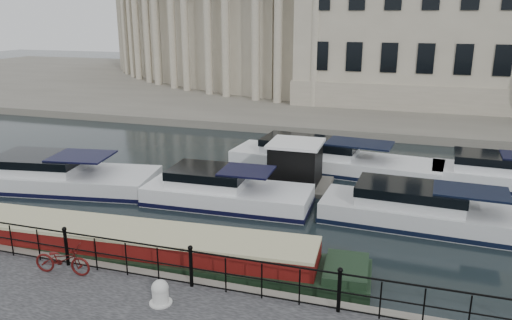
{
  "coord_description": "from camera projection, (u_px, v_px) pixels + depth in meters",
  "views": [
    {
      "loc": [
        5.32,
        -13.26,
        7.7
      ],
      "look_at": [
        0.5,
        2.0,
        3.0
      ],
      "focal_mm": 35.0,
      "sensor_mm": 36.0,
      "label": 1
    }
  ],
  "objects": [
    {
      "name": "bicycle",
      "position": [
        62.0,
        259.0,
        14.16
      ],
      "size": [
        1.75,
        0.76,
        0.89
      ],
      "primitive_type": "imported",
      "rotation": [
        0.0,
        0.0,
        1.67
      ],
      "color": "#4C0E0D",
      "rests_on": "near_quay"
    },
    {
      "name": "harbour_hut",
      "position": [
        295.0,
        166.0,
        22.95
      ],
      "size": [
        3.27,
        2.74,
        2.2
      ],
      "rotation": [
        0.0,
        0.0,
        0.02
      ],
      "color": "#6B665B",
      "rests_on": "ground_plane"
    },
    {
      "name": "railing",
      "position": [
        191.0,
        265.0,
        13.44
      ],
      "size": [
        24.14,
        0.14,
        1.22
      ],
      "color": "black",
      "rests_on": "near_quay"
    },
    {
      "name": "cabin_cruisers",
      "position": [
        287.0,
        183.0,
        22.47
      ],
      "size": [
        26.87,
        10.47,
        1.99
      ],
      "color": "silver",
      "rests_on": "ground_plane"
    },
    {
      "name": "mooring_bollard",
      "position": [
        160.0,
        293.0,
        12.73
      ],
      "size": [
        0.59,
        0.59,
        0.66
      ],
      "color": "silver",
      "rests_on": "near_quay"
    },
    {
      "name": "far_bank",
      "position": [
        359.0,
        89.0,
        51.44
      ],
      "size": [
        120.0,
        42.0,
        0.55
      ],
      "primitive_type": "cube",
      "color": "#6B665B",
      "rests_on": "ground_plane"
    },
    {
      "name": "ground_plane",
      "position": [
        222.0,
        266.0,
        15.84
      ],
      "size": [
        160.0,
        160.0,
        0.0
      ],
      "primitive_type": "plane",
      "color": "black",
      "rests_on": "ground"
    },
    {
      "name": "civic_building",
      "position": [
        347.0,
        21.0,
        45.9
      ],
      "size": [
        53.55,
        31.84,
        16.85
      ],
      "color": "#ADA38C",
      "rests_on": "far_bank"
    },
    {
      "name": "narrowboat",
      "position": [
        127.0,
        252.0,
        15.99
      ],
      "size": [
        15.41,
        3.0,
        1.56
      ],
      "rotation": [
        0.0,
        0.0,
        0.06
      ],
      "color": "black",
      "rests_on": "ground_plane"
    }
  ]
}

